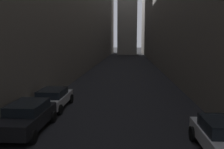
# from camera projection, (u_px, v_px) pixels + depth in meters

# --- Properties ---
(ground_plane) EXTENTS (264.00, 264.00, 0.00)m
(ground_plane) POSITION_uv_depth(u_px,v_px,m) (125.00, 68.00, 39.86)
(ground_plane) COLOR black
(building_block_right) EXTENTS (12.13, 108.00, 21.56)m
(building_block_right) POSITION_uv_depth(u_px,v_px,m) (195.00, 3.00, 39.53)
(building_block_right) COLOR #60594F
(building_block_right) RESTS_ON ground
(parked_car_left_third) EXTENTS (1.94, 4.15, 1.46)m
(parked_car_left_third) POSITION_uv_depth(u_px,v_px,m) (27.00, 116.00, 11.94)
(parked_car_left_third) COLOR black
(parked_car_left_third) RESTS_ON ground
(parked_car_left_far) EXTENTS (1.91, 4.19, 1.34)m
(parked_car_left_far) POSITION_uv_depth(u_px,v_px,m) (53.00, 98.00, 16.02)
(parked_car_left_far) COLOR silver
(parked_car_left_far) RESTS_ON ground
(parked_car_right_third) EXTENTS (1.88, 4.03, 1.43)m
(parked_car_right_third) POSITION_uv_depth(u_px,v_px,m) (224.00, 137.00, 9.38)
(parked_car_right_third) COLOR silver
(parked_car_right_third) RESTS_ON ground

